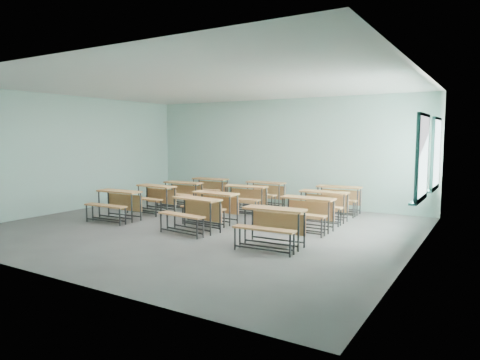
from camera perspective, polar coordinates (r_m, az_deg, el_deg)
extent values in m
cube|color=slate|center=(9.88, -4.84, -6.37)|extent=(9.00, 8.00, 0.02)
cube|color=silver|center=(9.72, -5.01, 12.52)|extent=(9.00, 8.00, 0.02)
cube|color=#A7D1C5|center=(13.12, 5.47, 3.73)|extent=(9.00, 0.02, 3.20)
cube|color=#A7D1C5|center=(6.85, -25.08, 1.32)|extent=(9.00, 0.02, 3.20)
cube|color=#A7D1C5|center=(12.85, -21.43, 3.31)|extent=(0.02, 8.00, 3.20)
cube|color=#A7D1C5|center=(7.90, 22.55, 1.95)|extent=(0.02, 8.00, 3.20)
cube|color=#1B4C46|center=(10.73, 24.47, -0.82)|extent=(0.06, 1.20, 0.06)
cube|color=#1B4C46|center=(10.68, 24.82, 7.42)|extent=(0.06, 1.20, 0.06)
cube|color=#1B4C46|center=(10.11, 24.27, 3.20)|extent=(0.06, 0.06, 1.60)
cube|color=#1B4C46|center=(11.24, 24.98, 3.38)|extent=(0.06, 0.06, 1.60)
cube|color=#1B4C46|center=(10.68, 24.64, 3.29)|extent=(0.04, 0.04, 1.48)
cube|color=#1B4C46|center=(10.68, 24.64, 3.29)|extent=(0.04, 1.08, 0.04)
cube|color=#1B4C46|center=(10.74, 24.25, -1.12)|extent=(0.14, 1.28, 0.04)
cube|color=white|center=(10.68, 24.78, 3.29)|extent=(0.01, 1.08, 1.48)
cube|color=#1B4C46|center=(8.76, 22.92, -2.13)|extent=(0.06, 1.20, 0.06)
cube|color=#1B4C46|center=(8.70, 23.32, 7.97)|extent=(0.06, 1.20, 0.06)
cube|color=#1B4C46|center=(8.13, 22.55, 2.75)|extent=(0.06, 0.06, 1.60)
cube|color=#1B4C46|center=(9.26, 23.62, 3.03)|extent=(0.06, 0.06, 1.60)
cube|color=#1B4C46|center=(8.70, 23.12, 2.90)|extent=(0.04, 0.04, 1.48)
cube|color=#1B4C46|center=(8.70, 23.12, 2.90)|extent=(0.04, 1.08, 0.04)
cube|color=#1B4C46|center=(8.78, 22.64, -2.51)|extent=(0.14, 1.28, 0.04)
cube|color=white|center=(8.69, 23.28, 2.89)|extent=(0.01, 1.08, 1.48)
cube|color=#C48147|center=(11.03, -15.80, -1.46)|extent=(1.20, 0.45, 0.04)
cube|color=#C48147|center=(11.20, -15.11, -2.88)|extent=(1.12, 0.08, 0.40)
cylinder|color=#303335|center=(11.36, -18.26, -3.21)|extent=(0.04, 0.04, 0.70)
cylinder|color=#303335|center=(10.60, -14.23, -3.72)|extent=(0.04, 0.04, 0.70)
cylinder|color=#303335|center=(11.57, -17.13, -3.01)|extent=(0.04, 0.04, 0.70)
cylinder|color=#303335|center=(10.83, -13.11, -3.49)|extent=(0.04, 0.04, 0.70)
cube|color=#303335|center=(11.02, -16.28, -4.74)|extent=(1.08, 0.08, 0.03)
cube|color=#303335|center=(11.24, -15.15, -4.50)|extent=(1.08, 0.08, 0.03)
cube|color=#C48147|center=(10.74, -17.51, -3.28)|extent=(1.19, 0.30, 0.03)
cylinder|color=#303335|center=(11.11, -19.76, -4.21)|extent=(0.04, 0.04, 0.41)
cylinder|color=#303335|center=(10.34, -15.74, -4.82)|extent=(0.04, 0.04, 0.41)
cylinder|color=#303335|center=(11.23, -19.06, -4.08)|extent=(0.04, 0.04, 0.41)
cylinder|color=#303335|center=(10.47, -15.03, -4.66)|extent=(0.04, 0.04, 0.41)
cube|color=#303335|center=(10.74, -17.81, -5.16)|extent=(1.08, 0.08, 0.03)
cube|color=#303335|center=(10.87, -17.10, -5.01)|extent=(1.08, 0.08, 0.03)
cube|color=#C48147|center=(9.40, -5.79, -2.50)|extent=(1.22, 0.53, 0.04)
cube|color=#C48147|center=(9.58, -5.02, -4.16)|extent=(1.11, 0.15, 0.40)
cylinder|color=#303335|center=(9.73, -8.72, -4.46)|extent=(0.04, 0.04, 0.70)
cylinder|color=#303335|center=(8.99, -3.96, -5.26)|extent=(0.04, 0.04, 0.70)
cylinder|color=#303335|center=(9.94, -7.40, -4.21)|extent=(0.04, 0.04, 0.70)
cylinder|color=#303335|center=(9.22, -2.66, -4.97)|extent=(0.04, 0.04, 0.70)
cube|color=#303335|center=(9.40, -6.42, -6.34)|extent=(1.08, 0.16, 0.03)
cube|color=#303335|center=(9.62, -5.10, -6.05)|extent=(1.08, 0.16, 0.03)
cube|color=#C48147|center=(9.12, -7.83, -4.65)|extent=(1.20, 0.38, 0.03)
cylinder|color=#303335|center=(9.49, -10.50, -5.64)|extent=(0.04, 0.04, 0.41)
cylinder|color=#303335|center=(8.72, -5.76, -6.58)|extent=(0.04, 0.04, 0.41)
cylinder|color=#303335|center=(9.61, -9.66, -5.48)|extent=(0.04, 0.04, 0.41)
cylinder|color=#303335|center=(8.86, -4.92, -6.38)|extent=(0.04, 0.04, 0.41)
cube|color=#303335|center=(9.12, -8.22, -6.86)|extent=(1.08, 0.16, 0.03)
cube|color=#303335|center=(9.25, -7.38, -6.68)|extent=(1.08, 0.16, 0.03)
cube|color=#C48147|center=(8.07, 4.63, -3.87)|extent=(1.20, 0.45, 0.04)
cube|color=#C48147|center=(8.29, 5.11, -5.72)|extent=(1.12, 0.08, 0.40)
cylinder|color=#303335|center=(8.23, 0.70, -6.27)|extent=(0.04, 0.04, 0.70)
cylinder|color=#303335|center=(7.80, 7.80, -7.00)|extent=(0.04, 0.04, 0.70)
cylinder|color=#303335|center=(8.50, 1.68, -5.88)|extent=(0.04, 0.04, 0.70)
cylinder|color=#303335|center=(8.09, 8.58, -6.55)|extent=(0.04, 0.04, 0.70)
cube|color=#303335|center=(8.06, 4.14, -8.38)|extent=(1.08, 0.09, 0.03)
cube|color=#303335|center=(8.34, 5.03, -7.90)|extent=(1.08, 0.09, 0.03)
cube|color=#C48147|center=(7.70, 3.20, -6.54)|extent=(1.19, 0.31, 0.03)
cylinder|color=#303335|center=(7.91, -0.68, -7.84)|extent=(0.04, 0.04, 0.41)
cylinder|color=#303335|center=(7.47, 6.69, -8.71)|extent=(0.04, 0.04, 0.41)
cylinder|color=#303335|center=(8.07, -0.03, -7.57)|extent=(0.04, 0.04, 0.41)
cylinder|color=#303335|center=(7.64, 7.21, -8.39)|extent=(0.04, 0.04, 0.41)
cube|color=#303335|center=(7.70, 2.89, -9.19)|extent=(1.08, 0.09, 0.03)
cube|color=#303335|center=(7.87, 3.48, -8.87)|extent=(1.08, 0.09, 0.03)
cube|color=#C48147|center=(11.97, -11.10, -0.79)|extent=(1.20, 0.45, 0.04)
cube|color=#C48147|center=(12.14, -10.47, -2.12)|extent=(1.12, 0.08, 0.40)
cylinder|color=#303335|center=(12.30, -13.36, -2.40)|extent=(0.04, 0.04, 0.70)
cylinder|color=#303335|center=(11.53, -9.73, -2.86)|extent=(0.04, 0.04, 0.70)
cylinder|color=#303335|center=(12.51, -12.30, -2.23)|extent=(0.04, 0.04, 0.70)
cylinder|color=#303335|center=(11.76, -8.67, -2.68)|extent=(0.04, 0.04, 0.70)
cube|color=#303335|center=(11.95, -11.58, -3.81)|extent=(1.08, 0.09, 0.03)
cube|color=#303335|center=(12.17, -10.52, -3.62)|extent=(1.08, 0.09, 0.03)
cube|color=#C48147|center=(11.69, -12.71, -2.43)|extent=(1.19, 0.31, 0.03)
cylinder|color=#303335|center=(12.05, -14.77, -3.29)|extent=(0.04, 0.04, 0.41)
cylinder|color=#303335|center=(11.27, -11.15, -3.84)|extent=(0.04, 0.04, 0.41)
cylinder|color=#303335|center=(12.18, -14.11, -3.19)|extent=(0.04, 0.04, 0.41)
cylinder|color=#303335|center=(11.40, -10.49, -3.71)|extent=(0.04, 0.04, 0.41)
cube|color=#303335|center=(11.68, -13.01, -4.16)|extent=(1.08, 0.09, 0.03)
cube|color=#303335|center=(11.80, -12.35, -4.04)|extent=(1.08, 0.09, 0.03)
cube|color=#C48147|center=(10.29, -3.33, -1.76)|extent=(1.20, 0.45, 0.04)
cube|color=#C48147|center=(10.48, -2.71, -3.28)|extent=(1.12, 0.08, 0.40)
cylinder|color=#303335|center=(10.56, -6.16, -3.61)|extent=(0.04, 0.04, 0.70)
cylinder|color=#303335|center=(9.90, -1.39, -4.21)|extent=(0.04, 0.04, 0.70)
cylinder|color=#303335|center=(10.80, -5.08, -3.39)|extent=(0.04, 0.04, 0.70)
cylinder|color=#303335|center=(10.16, -0.35, -3.95)|extent=(0.04, 0.04, 0.70)
cube|color=#303335|center=(10.27, -3.84, -5.28)|extent=(1.08, 0.09, 0.03)
cube|color=#303335|center=(10.51, -2.78, -5.01)|extent=(1.08, 0.09, 0.03)
cube|color=#C48147|center=(9.97, -4.97, -3.72)|extent=(1.19, 0.31, 0.03)
cylinder|color=#303335|center=(10.28, -7.63, -4.70)|extent=(0.04, 0.04, 0.41)
cylinder|color=#303335|center=(9.61, -2.80, -5.40)|extent=(0.04, 0.04, 0.41)
cylinder|color=#303335|center=(10.42, -6.94, -4.55)|extent=(0.04, 0.04, 0.41)
cylinder|color=#303335|center=(9.75, -2.14, -5.23)|extent=(0.04, 0.04, 0.41)
cube|color=#303335|center=(9.96, -5.29, -5.75)|extent=(1.08, 0.09, 0.03)
cube|color=#303335|center=(10.10, -4.62, -5.58)|extent=(1.08, 0.09, 0.03)
cube|color=#C48147|center=(9.56, 9.03, -2.40)|extent=(1.18, 0.40, 0.04)
cube|color=#C48147|center=(9.78, 9.41, -4.01)|extent=(1.12, 0.02, 0.40)
cylinder|color=#303335|center=(9.70, 5.69, -4.45)|extent=(0.04, 0.04, 0.70)
cylinder|color=#303335|center=(9.29, 11.72, -5.00)|extent=(0.04, 0.04, 0.70)
cylinder|color=#303335|center=(9.98, 6.47, -4.17)|extent=(0.04, 0.04, 0.70)
cylinder|color=#303335|center=(9.58, 12.35, -4.68)|extent=(0.04, 0.04, 0.70)
cube|color=#303335|center=(9.53, 8.61, -6.20)|extent=(1.08, 0.03, 0.03)
cube|color=#303335|center=(9.81, 9.33, -5.86)|extent=(1.08, 0.03, 0.03)
cube|color=#C48147|center=(9.18, 7.88, -4.57)|extent=(1.18, 0.25, 0.03)
cylinder|color=#303335|center=(9.37, 4.59, -5.71)|extent=(0.04, 0.04, 0.41)
cylinder|color=#303335|center=(8.94, 10.81, -6.35)|extent=(0.04, 0.04, 0.41)
cylinder|color=#303335|center=(9.53, 5.10, -5.51)|extent=(0.04, 0.04, 0.41)
cylinder|color=#303335|center=(9.11, 11.23, -6.13)|extent=(0.04, 0.04, 0.41)
cube|color=#303335|center=(9.17, 7.62, -6.79)|extent=(1.08, 0.03, 0.03)
cube|color=#303335|center=(9.33, 8.08, -6.57)|extent=(1.08, 0.03, 0.03)
cube|color=#C48147|center=(12.73, -7.55, -0.35)|extent=(1.20, 0.46, 0.04)
cube|color=#C48147|center=(12.91, -7.07, -1.59)|extent=(1.12, 0.09, 0.40)
cylinder|color=#303335|center=(12.96, -9.88, -1.91)|extent=(0.04, 0.04, 0.70)
cylinder|color=#303335|center=(12.34, -5.90, -2.24)|extent=(0.04, 0.04, 0.70)
cylinder|color=#303335|center=(13.21, -9.05, -1.75)|extent=(0.04, 0.04, 0.70)
cylinder|color=#303335|center=(12.60, -5.11, -2.07)|extent=(0.04, 0.04, 0.70)
cube|color=#303335|center=(12.68, -7.92, -3.19)|extent=(1.08, 0.10, 0.03)
cube|color=#303335|center=(12.93, -7.11, -3.01)|extent=(1.08, 0.10, 0.03)
cube|color=#C48147|center=(12.38, -8.79, -1.90)|extent=(1.19, 0.32, 0.03)
cylinder|color=#303335|center=(12.67, -10.99, -2.77)|extent=(0.04, 0.04, 0.41)
cylinder|color=#303335|center=(12.03, -6.96, -3.16)|extent=(0.04, 0.04, 0.41)
cylinder|color=#303335|center=(12.81, -10.47, -2.67)|extent=(0.04, 0.04, 0.41)
cylinder|color=#303335|center=(12.18, -6.47, -3.04)|extent=(0.04, 0.04, 0.41)
cube|color=#303335|center=(12.36, -9.02, -3.54)|extent=(1.08, 0.10, 0.03)
cube|color=#303335|center=(12.51, -8.51, -3.42)|extent=(1.08, 0.10, 0.03)
cube|color=#C48147|center=(11.68, 0.79, -0.85)|extent=(1.21, 0.50, 0.04)
cube|color=#C48147|center=(11.88, 1.16, -2.19)|extent=(1.12, 0.12, 0.40)
cylinder|color=#303335|center=(11.83, -1.91, -2.57)|extent=(0.04, 0.04, 0.70)
cylinder|color=#303335|center=(11.37, 2.91, -2.91)|extent=(0.04, 0.04, 0.70)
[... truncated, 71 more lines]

